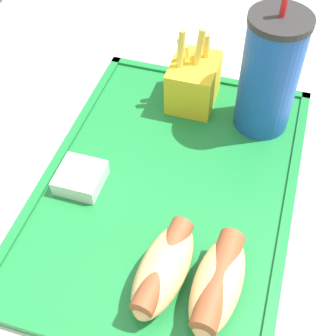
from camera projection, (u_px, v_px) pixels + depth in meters
The scene contains 7 objects.
dining_table at pixel (181, 304), 0.88m from camera, with size 1.32×0.87×0.76m.
food_tray at pixel (168, 186), 0.58m from camera, with size 0.43×0.30×0.01m.
soda_cup at pixel (270, 74), 0.58m from camera, with size 0.08×0.08×0.20m.
hot_dog_far at pixel (218, 283), 0.46m from camera, with size 0.12×0.06×0.05m.
hot_dog_near at pixel (163, 268), 0.47m from camera, with size 0.12×0.06×0.05m.
fries_carton at pixel (193, 81), 0.65m from camera, with size 0.08×0.06×0.12m.
sauce_cup_mayo at pixel (80, 177), 0.57m from camera, with size 0.05×0.05×0.02m.
Camera 1 is at (0.36, 0.08, 1.22)m, focal length 50.00 mm.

